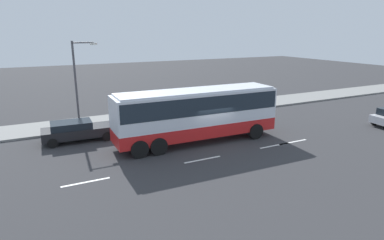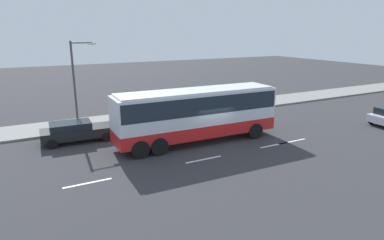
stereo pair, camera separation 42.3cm
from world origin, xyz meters
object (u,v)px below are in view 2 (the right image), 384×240
object	(u,v)px
car_black_sedan	(76,131)
street_lamp	(77,79)
pedestrian_near_curb	(146,104)
coach_bus	(197,110)

from	to	relation	value
car_black_sedan	street_lamp	distance (m)	4.24
street_lamp	car_black_sedan	bearing A→B (deg)	-105.71
pedestrian_near_curb	street_lamp	bearing A→B (deg)	-41.83
coach_bus	street_lamp	xyz separation A→B (m)	(-6.49, 6.65, 1.70)
car_black_sedan	pedestrian_near_curb	xyz separation A→B (m)	(6.63, 4.17, 0.35)
car_black_sedan	pedestrian_near_curb	size ratio (longest dim) A/B	2.93
pedestrian_near_curb	street_lamp	xyz separation A→B (m)	(-5.87, -1.46, 2.83)
car_black_sedan	street_lamp	world-z (taller)	street_lamp
coach_bus	car_black_sedan	world-z (taller)	coach_bus
coach_bus	car_black_sedan	xyz separation A→B (m)	(-7.25, 3.94, -1.47)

